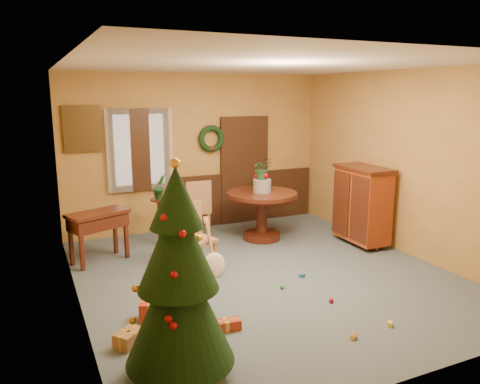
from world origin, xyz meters
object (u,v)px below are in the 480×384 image
dining_table (262,206)px  christmas_tree (178,279)px  chair_near (195,234)px  sideboard (362,203)px  writing_desk (98,224)px

dining_table → christmas_tree: bearing=-127.2°
dining_table → chair_near: 1.78m
christmas_tree → sideboard: christmas_tree is taller
chair_near → sideboard: size_ratio=0.73×
chair_near → writing_desk: 1.52m
christmas_tree → sideboard: (3.99, 2.43, -0.24)m
chair_near → sideboard: bearing=-1.6°
christmas_tree → sideboard: 4.68m
dining_table → sideboard: bearing=-34.1°
writing_desk → sideboard: sideboard is taller
chair_near → christmas_tree: (-1.02, -2.51, 0.43)m
dining_table → chair_near: bearing=-150.7°
sideboard → dining_table: bearing=145.9°
dining_table → writing_desk: (-2.78, 0.02, 0.00)m
chair_near → christmas_tree: bearing=-112.1°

